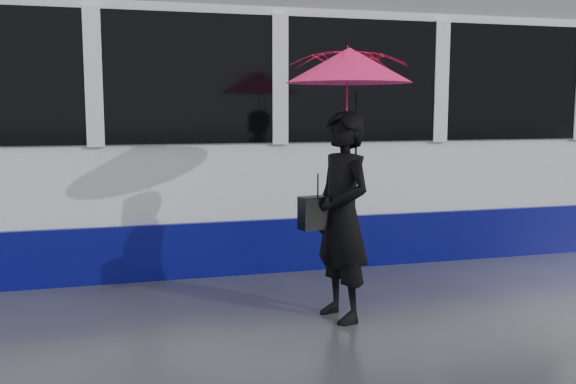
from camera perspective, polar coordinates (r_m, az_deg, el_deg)
name	(u,v)px	position (r m, az deg, el deg)	size (l,w,h in m)	color
ground	(170,315)	(6.08, -10.46, -10.71)	(90.00, 90.00, 0.00)	#2A2A2F
rails	(153,255)	(8.48, -11.94, -5.48)	(34.00, 1.51, 0.02)	#3F3D38
tram	(293,127)	(8.59, 0.44, 5.80)	(26.00, 2.56, 3.35)	white
woman	(342,217)	(5.69, 4.83, -2.20)	(0.68, 0.44, 1.86)	black
umbrella	(349,90)	(5.63, 5.43, 9.00)	(1.31, 1.31, 1.25)	#DB1289
handbag	(318,212)	(5.63, 2.66, -1.82)	(0.36, 0.22, 0.47)	black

